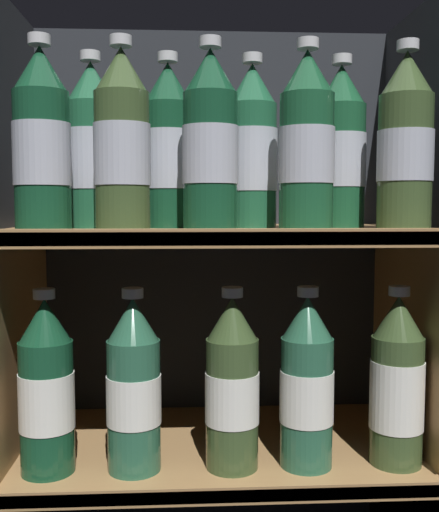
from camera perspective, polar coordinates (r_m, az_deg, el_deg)
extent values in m
cube|color=#23262B|center=(1.13, -0.64, -3.61)|extent=(0.68, 0.02, 0.96)
cube|color=#23262B|center=(0.99, -19.52, -5.05)|extent=(0.02, 0.38, 0.96)
cube|color=#23262B|center=(1.03, 18.55, -4.72)|extent=(0.02, 0.38, 0.96)
cube|color=#9E7547|center=(1.02, -0.17, -17.71)|extent=(0.64, 0.34, 0.02)
cube|color=#9E7547|center=(0.88, 0.41, -21.61)|extent=(0.64, 0.02, 0.03)
cube|color=#9E7547|center=(0.94, -0.17, 2.21)|extent=(0.64, 0.34, 0.02)
cube|color=#9E7547|center=(0.79, 0.43, 1.70)|extent=(0.64, 0.02, 0.03)
cube|color=#9E7547|center=(1.04, -18.35, -15.10)|extent=(0.01, 0.34, 0.59)
cube|color=#9E7547|center=(1.07, 17.45, -14.52)|extent=(0.01, 0.34, 0.59)
cylinder|color=#144228|center=(0.87, -16.54, 8.64)|extent=(0.08, 0.08, 0.19)
cylinder|color=#ADB2C1|center=(0.87, -16.55, 9.27)|extent=(0.08, 0.08, 0.09)
cone|color=#144228|center=(0.89, -16.74, 16.75)|extent=(0.07, 0.07, 0.06)
cylinder|color=silver|center=(0.90, -16.80, 19.11)|extent=(0.03, 0.03, 0.01)
cylinder|color=#384C28|center=(0.85, -9.24, 8.86)|extent=(0.08, 0.08, 0.19)
cylinder|color=#ADB2C1|center=(0.85, -9.25, 9.50)|extent=(0.08, 0.08, 0.08)
cone|color=#384C28|center=(0.87, -9.36, 17.14)|extent=(0.07, 0.07, 0.06)
cylinder|color=silver|center=(0.88, -9.39, 19.54)|extent=(0.03, 0.03, 0.01)
cylinder|color=#144228|center=(0.85, -0.87, 8.94)|extent=(0.08, 0.08, 0.19)
cylinder|color=#ADB2C1|center=(0.85, -0.87, 9.58)|extent=(0.08, 0.08, 0.08)
cone|color=#144228|center=(0.87, -0.88, 17.26)|extent=(0.07, 0.07, 0.06)
cylinder|color=silver|center=(0.87, -0.89, 19.67)|extent=(0.03, 0.03, 0.01)
cylinder|color=#194C2D|center=(0.86, 8.28, 8.82)|extent=(0.08, 0.08, 0.19)
cylinder|color=#ADB2C1|center=(0.86, 8.29, 9.44)|extent=(0.08, 0.08, 0.08)
cone|color=#194C2D|center=(0.88, 8.38, 16.98)|extent=(0.07, 0.07, 0.06)
cylinder|color=silver|center=(0.89, 8.41, 19.35)|extent=(0.03, 0.03, 0.01)
cylinder|color=#384C28|center=(0.90, 17.24, 8.48)|extent=(0.08, 0.08, 0.19)
cylinder|color=#ADB2C1|center=(0.90, 17.26, 9.08)|extent=(0.08, 0.08, 0.07)
cone|color=#384C28|center=(0.92, 17.44, 16.30)|extent=(0.07, 0.07, 0.06)
cylinder|color=silver|center=(0.93, 17.50, 18.58)|extent=(0.03, 0.03, 0.01)
cylinder|color=#1E5638|center=(0.94, -12.04, 8.41)|extent=(0.08, 0.08, 0.19)
cylinder|color=#ADB2C1|center=(0.94, -12.05, 8.99)|extent=(0.08, 0.08, 0.09)
cone|color=#1E5638|center=(0.96, -12.17, 15.91)|extent=(0.07, 0.07, 0.06)
cylinder|color=silver|center=(0.97, -12.21, 18.09)|extent=(0.03, 0.03, 0.01)
cylinder|color=#144228|center=(0.93, -4.89, 8.54)|extent=(0.08, 0.08, 0.19)
cylinder|color=#ADB2C1|center=(0.93, -4.90, 9.12)|extent=(0.08, 0.08, 0.09)
cone|color=#144228|center=(0.95, -4.95, 16.12)|extent=(0.07, 0.07, 0.06)
cylinder|color=silver|center=(0.96, -4.97, 18.33)|extent=(0.03, 0.03, 0.01)
cylinder|color=#1E5638|center=(0.94, 3.10, 8.53)|extent=(0.08, 0.08, 0.19)
cylinder|color=#ADB2C1|center=(0.94, 3.11, 9.11)|extent=(0.08, 0.08, 0.10)
cone|color=#1E5638|center=(0.96, 3.14, 16.07)|extent=(0.07, 0.07, 0.06)
cylinder|color=silver|center=(0.96, 3.15, 18.27)|extent=(0.03, 0.03, 0.01)
cylinder|color=#194C2D|center=(0.96, 11.43, 8.35)|extent=(0.08, 0.08, 0.19)
cylinder|color=#ADB2C1|center=(0.96, 11.44, 8.91)|extent=(0.08, 0.08, 0.08)
cone|color=#194C2D|center=(0.98, 11.55, 15.69)|extent=(0.07, 0.07, 0.06)
cylinder|color=silver|center=(0.99, 11.59, 17.84)|extent=(0.03, 0.03, 0.01)
cylinder|color=#144228|center=(0.91, -16.12, -13.65)|extent=(0.08, 0.08, 0.19)
cylinder|color=silver|center=(0.91, -16.14, -13.08)|extent=(0.08, 0.08, 0.08)
cone|color=#144228|center=(0.88, -16.31, -5.88)|extent=(0.07, 0.07, 0.06)
cylinder|color=silver|center=(0.88, -16.37, -3.46)|extent=(0.03, 0.03, 0.01)
cylinder|color=#285B42|center=(0.90, -8.15, -13.90)|extent=(0.08, 0.08, 0.19)
cylinder|color=silver|center=(0.89, -8.16, -13.32)|extent=(0.08, 0.08, 0.07)
cone|color=#285B42|center=(0.86, -8.25, -5.98)|extent=(0.07, 0.07, 0.06)
cylinder|color=silver|center=(0.86, -8.28, -3.50)|extent=(0.03, 0.03, 0.01)
cylinder|color=#384C28|center=(0.89, 1.21, -13.87)|extent=(0.08, 0.08, 0.19)
cylinder|color=silver|center=(0.89, 1.21, -13.30)|extent=(0.08, 0.08, 0.07)
cone|color=#384C28|center=(0.86, 1.22, -5.94)|extent=(0.07, 0.07, 0.06)
cylinder|color=silver|center=(0.86, 1.23, -3.46)|extent=(0.03, 0.03, 0.01)
cylinder|color=#285B42|center=(0.91, 8.29, -13.61)|extent=(0.08, 0.08, 0.19)
cylinder|color=silver|center=(0.91, 8.29, -13.04)|extent=(0.08, 0.08, 0.08)
cone|color=#285B42|center=(0.88, 8.38, -5.81)|extent=(0.07, 0.07, 0.06)
cylinder|color=silver|center=(0.87, 8.41, -3.37)|extent=(0.03, 0.03, 0.01)
cylinder|color=#384C28|center=(0.94, 16.51, -13.06)|extent=(0.08, 0.08, 0.19)
cylinder|color=silver|center=(0.94, 16.52, -12.51)|extent=(0.08, 0.08, 0.10)
cone|color=#384C28|center=(0.91, 16.70, -5.54)|extent=(0.07, 0.07, 0.06)
cylinder|color=silver|center=(0.91, 16.75, -3.20)|extent=(0.03, 0.03, 0.01)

